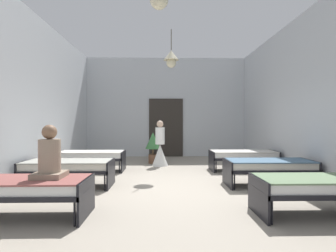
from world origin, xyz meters
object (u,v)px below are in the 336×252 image
at_px(bed_right_row_0, 319,186).
at_px(nurse_near_aisle, 160,149).
at_px(bed_right_row_1, 269,166).
at_px(bed_right_row_2, 243,155).
at_px(patient_seated_primary, 50,158).
at_px(bed_left_row_1, 68,167).
at_px(bed_left_row_0, 23,188).
at_px(potted_plant, 153,144).
at_px(bed_left_row_2, 91,156).

distance_m(bed_right_row_0, nurse_near_aisle, 5.32).
xyz_separation_m(bed_right_row_1, nurse_near_aisle, (-2.45, 2.83, 0.09)).
height_order(bed_right_row_2, nurse_near_aisle, nurse_near_aisle).
height_order(bed_right_row_2, patient_seated_primary, patient_seated_primary).
bearing_deg(bed_left_row_1, bed_left_row_0, -90.00).
bearing_deg(nurse_near_aisle, potted_plant, -147.94).
bearing_deg(bed_left_row_1, bed_left_row_2, 90.00).
bearing_deg(nurse_near_aisle, bed_left_row_1, -30.13).
height_order(bed_right_row_1, potted_plant, potted_plant).
xyz_separation_m(bed_left_row_2, bed_right_row_2, (4.44, 0.00, 0.00)).
distance_m(bed_right_row_0, patient_seated_primary, 4.11).
distance_m(bed_left_row_1, bed_left_row_2, 1.90).
bearing_deg(potted_plant, patient_seated_primary, -105.22).
bearing_deg(bed_right_row_1, bed_left_row_1, 180.00).
distance_m(nurse_near_aisle, patient_seated_primary, 4.93).
height_order(bed_right_row_2, potted_plant, potted_plant).
bearing_deg(bed_left_row_0, potted_plant, 71.51).
height_order(bed_right_row_1, bed_left_row_2, same).
height_order(bed_left_row_0, bed_right_row_0, same).
xyz_separation_m(bed_right_row_0, bed_right_row_2, (0.00, 3.80, 0.00)).
bearing_deg(patient_seated_primary, nurse_near_aisle, 70.52).
height_order(bed_right_row_1, bed_right_row_2, same).
distance_m(bed_left_row_0, bed_left_row_2, 3.80).
relative_size(bed_right_row_0, potted_plant, 1.77).
bearing_deg(bed_left_row_1, bed_right_row_1, 0.00).
bearing_deg(potted_plant, bed_right_row_1, -50.84).
relative_size(bed_right_row_1, bed_left_row_2, 1.00).
distance_m(patient_seated_primary, potted_plant, 5.31).
height_order(bed_left_row_0, potted_plant, potted_plant).
distance_m(bed_right_row_0, bed_left_row_2, 5.84).
bearing_deg(bed_left_row_2, patient_seated_primary, -84.61).
bearing_deg(bed_right_row_1, bed_right_row_2, 90.00).
xyz_separation_m(bed_left_row_2, patient_seated_primary, (0.35, -3.71, 0.43)).
height_order(bed_right_row_0, bed_left_row_2, same).
height_order(bed_left_row_1, bed_right_row_2, same).
bearing_deg(bed_right_row_2, bed_right_row_1, -90.00).
relative_size(nurse_near_aisle, potted_plant, 1.39).
height_order(patient_seated_primary, potted_plant, patient_seated_primary).
bearing_deg(potted_plant, nurse_near_aisle, -62.95).
distance_m(bed_left_row_0, patient_seated_primary, 0.56).
bearing_deg(potted_plant, bed_right_row_0, -62.64).
distance_m(bed_right_row_2, patient_seated_primary, 5.54).
bearing_deg(nurse_near_aisle, bed_left_row_0, -17.81).
relative_size(bed_left_row_1, nurse_near_aisle, 1.28).
relative_size(bed_left_row_1, bed_right_row_2, 1.00).
relative_size(bed_right_row_0, bed_left_row_1, 1.00).
relative_size(bed_right_row_2, nurse_near_aisle, 1.28).
bearing_deg(bed_left_row_2, bed_left_row_0, -90.00).
bearing_deg(bed_left_row_2, potted_plant, 38.97).
bearing_deg(bed_right_row_2, bed_left_row_1, -156.82).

